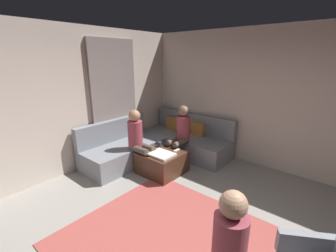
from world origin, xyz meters
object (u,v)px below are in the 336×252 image
at_px(person_on_couch_side, 139,139).
at_px(person_on_couch_back, 180,132).
at_px(coffee_mug, 160,144).
at_px(person_on_armchair, 241,251).
at_px(game_remote, 177,150).
at_px(ottoman, 162,162).
at_px(sectional_couch, 160,144).

bearing_deg(person_on_couch_side, person_on_couch_back, 154.89).
distance_m(coffee_mug, person_on_armchair, 2.92).
bearing_deg(person_on_couch_side, person_on_armchair, 63.92).
xyz_separation_m(game_remote, person_on_couch_back, (-0.19, 0.37, 0.23)).
height_order(ottoman, person_on_couch_back, person_on_couch_back).
bearing_deg(sectional_couch, game_remote, -23.48).
height_order(game_remote, person_on_couch_back, person_on_couch_back).
distance_m(ottoman, person_on_armchair, 2.66).
bearing_deg(person_on_armchair, person_on_couch_side, -146.99).
distance_m(sectional_couch, ottoman, 0.76).
bearing_deg(game_remote, person_on_couch_back, 117.93).
relative_size(person_on_couch_back, person_on_couch_side, 1.00).
distance_m(ottoman, person_on_couch_side, 0.63).
relative_size(game_remote, person_on_couch_back, 0.12).
bearing_deg(ottoman, sectional_couch, 135.35).
relative_size(game_remote, person_on_couch_side, 0.12).
xyz_separation_m(person_on_couch_back, person_on_armchair, (2.19, -2.06, -0.01)).
distance_m(sectional_couch, coffee_mug, 0.51).
distance_m(ottoman, coffee_mug, 0.38).
bearing_deg(person_on_couch_back, ottoman, 91.43).
height_order(person_on_couch_side, person_on_armchair, person_on_couch_side).
bearing_deg(coffee_mug, person_on_couch_side, -113.36).
relative_size(coffee_mug, person_on_couch_back, 0.08).
distance_m(game_remote, person_on_couch_side, 0.75).
bearing_deg(person_on_couch_side, coffee_mug, 156.64).
xyz_separation_m(coffee_mug, person_on_couch_back, (0.21, 0.41, 0.19)).
distance_m(sectional_couch, person_on_armchair, 3.39).
height_order(sectional_couch, ottoman, sectional_couch).
bearing_deg(person_on_armchair, sectional_couch, -157.34).
height_order(coffee_mug, game_remote, coffee_mug).
relative_size(coffee_mug, person_on_armchair, 0.08).
height_order(game_remote, person_on_couch_side, person_on_couch_side).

